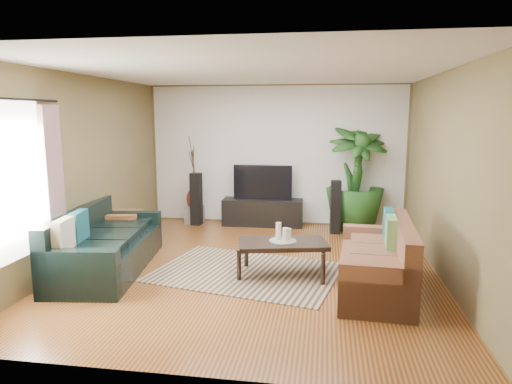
% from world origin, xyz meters
% --- Properties ---
extents(floor, '(5.50, 5.50, 0.00)m').
position_xyz_m(floor, '(0.00, 0.00, 0.00)').
color(floor, brown).
rests_on(floor, ground).
extents(ceiling, '(5.50, 5.50, 0.00)m').
position_xyz_m(ceiling, '(0.00, 0.00, 2.70)').
color(ceiling, white).
rests_on(ceiling, ground).
extents(wall_back, '(5.00, 0.00, 5.00)m').
position_xyz_m(wall_back, '(0.00, 2.75, 1.35)').
color(wall_back, brown).
rests_on(wall_back, ground).
extents(wall_front, '(5.00, 0.00, 5.00)m').
position_xyz_m(wall_front, '(0.00, -2.75, 1.35)').
color(wall_front, brown).
rests_on(wall_front, ground).
extents(wall_left, '(0.00, 5.50, 5.50)m').
position_xyz_m(wall_left, '(-2.50, 0.00, 1.35)').
color(wall_left, brown).
rests_on(wall_left, ground).
extents(wall_right, '(0.00, 5.50, 5.50)m').
position_xyz_m(wall_right, '(2.50, 0.00, 1.35)').
color(wall_right, brown).
rests_on(wall_right, ground).
extents(backwall_panel, '(4.90, 0.00, 4.90)m').
position_xyz_m(backwall_panel, '(0.00, 2.74, 1.35)').
color(backwall_panel, white).
rests_on(backwall_panel, ground).
extents(window_pane, '(0.00, 1.80, 1.80)m').
position_xyz_m(window_pane, '(-2.48, -1.60, 1.40)').
color(window_pane, white).
rests_on(window_pane, ground).
extents(curtain_far, '(0.08, 0.35, 2.20)m').
position_xyz_m(curtain_far, '(-2.43, -0.85, 1.15)').
color(curtain_far, gray).
rests_on(curtain_far, ground).
extents(curtain_rod, '(0.03, 1.90, 0.03)m').
position_xyz_m(curtain_rod, '(-2.43, -1.60, 2.30)').
color(curtain_rod, black).
rests_on(curtain_rod, ground).
extents(sofa_left, '(1.26, 2.38, 0.85)m').
position_xyz_m(sofa_left, '(-1.98, -0.38, 0.42)').
color(sofa_left, black).
rests_on(sofa_left, floor).
extents(sofa_right, '(0.94, 1.89, 0.85)m').
position_xyz_m(sofa_right, '(1.60, -0.58, 0.42)').
color(sofa_right, brown).
rests_on(sofa_right, floor).
extents(area_rug, '(2.73, 2.19, 0.01)m').
position_xyz_m(area_rug, '(-0.07, -0.21, 0.01)').
color(area_rug, tan).
rests_on(area_rug, floor).
extents(coffee_table, '(1.27, 0.87, 0.47)m').
position_xyz_m(coffee_table, '(0.43, -0.26, 0.24)').
color(coffee_table, black).
rests_on(coffee_table, floor).
extents(candle_tray, '(0.36, 0.36, 0.02)m').
position_xyz_m(candle_tray, '(0.43, -0.26, 0.48)').
color(candle_tray, gray).
rests_on(candle_tray, coffee_table).
extents(candle_tall, '(0.07, 0.07, 0.23)m').
position_xyz_m(candle_tall, '(0.37, -0.23, 0.60)').
color(candle_tall, beige).
rests_on(candle_tall, candle_tray).
extents(candle_mid, '(0.07, 0.07, 0.18)m').
position_xyz_m(candle_mid, '(0.47, -0.30, 0.58)').
color(candle_mid, beige).
rests_on(candle_mid, candle_tray).
extents(candle_short, '(0.07, 0.07, 0.15)m').
position_xyz_m(candle_short, '(0.50, -0.20, 0.56)').
color(candle_short, beige).
rests_on(candle_short, candle_tray).
extents(tv_stand, '(1.54, 0.48, 0.51)m').
position_xyz_m(tv_stand, '(-0.22, 2.50, 0.26)').
color(tv_stand, black).
rests_on(tv_stand, floor).
extents(television, '(1.13, 0.06, 0.67)m').
position_xyz_m(television, '(-0.22, 2.50, 0.85)').
color(television, black).
rests_on(television, tv_stand).
extents(speaker_left, '(0.21, 0.23, 1.02)m').
position_xyz_m(speaker_left, '(-1.51, 2.35, 0.51)').
color(speaker_left, black).
rests_on(speaker_left, floor).
extents(speaker_right, '(0.19, 0.21, 0.97)m').
position_xyz_m(speaker_right, '(1.16, 2.10, 0.48)').
color(speaker_right, black).
rests_on(speaker_right, floor).
extents(potted_plant, '(1.30, 1.30, 1.93)m').
position_xyz_m(potted_plant, '(1.52, 2.50, 0.97)').
color(potted_plant, '#1D4818').
rests_on(potted_plant, floor).
extents(plant_pot, '(0.36, 0.36, 0.28)m').
position_xyz_m(plant_pot, '(1.52, 2.50, 0.14)').
color(plant_pot, black).
rests_on(plant_pot, floor).
extents(pedestal, '(0.34, 0.34, 0.33)m').
position_xyz_m(pedestal, '(-1.60, 2.50, 0.17)').
color(pedestal, gray).
rests_on(pedestal, floor).
extents(vase, '(0.30, 0.30, 0.42)m').
position_xyz_m(vase, '(-1.60, 2.50, 0.48)').
color(vase, maroon).
rests_on(vase, pedestal).
extents(side_table, '(0.62, 0.62, 0.58)m').
position_xyz_m(side_table, '(-2.25, 0.66, 0.29)').
color(side_table, '#985E32').
rests_on(side_table, floor).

